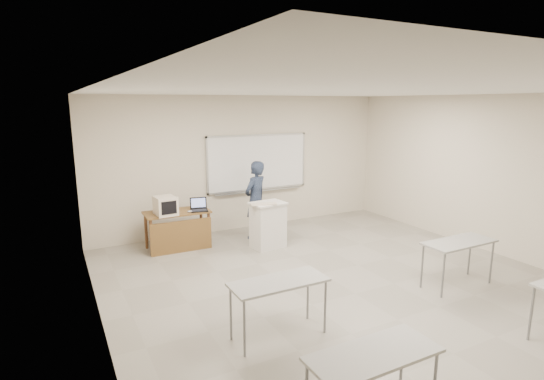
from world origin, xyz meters
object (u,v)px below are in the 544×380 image
podium (268,225)px  keyboard (264,204)px  presenter (256,200)px  laptop (198,208)px  mouse (190,211)px  instructor_desk (179,224)px  whiteboard (258,163)px  crt_monitor (165,206)px

podium → keyboard: keyboard is taller
presenter → keyboard: bearing=48.3°
laptop → mouse: size_ratio=3.27×
instructor_desk → keyboard: (1.45, -0.81, 0.42)m
mouse → keyboard: size_ratio=0.20×
instructor_desk → presenter: bearing=0.6°
mouse → presenter: 1.46m
laptop → mouse: laptop is taller
presenter → instructor_desk: bearing=-27.4°
keyboard → presenter: presenter is taller
whiteboard → keyboard: size_ratio=4.97×
whiteboard → presenter: 1.11m
podium → laptop: (-1.20, 0.68, 0.35)m
laptop → presenter: size_ratio=0.20×
laptop → presenter: (1.26, 0.01, 0.02)m
laptop → keyboard: (1.05, -0.80, 0.13)m
laptop → keyboard: bearing=-24.9°
instructor_desk → podium: podium is taller
podium → presenter: 0.78m
keyboard → podium: bearing=55.7°
mouse → podium: bearing=-11.8°
mouse → keyboard: keyboard is taller
instructor_desk → podium: bearing=-22.5°
podium → presenter: size_ratio=0.56×
podium → laptop: 1.42m
crt_monitor → presenter: size_ratio=0.26×
podium → crt_monitor: 2.02m
mouse → presenter: presenter is taller
laptop → mouse: bearing=-147.1°
keyboard → instructor_desk: bearing=167.8°
keyboard → laptop: bearing=159.9°
whiteboard → mouse: size_ratio=24.61×
keyboard → presenter: size_ratio=0.30×
crt_monitor → laptop: crt_monitor is taller
laptop → whiteboard: bearing=37.2°
crt_monitor → keyboard: size_ratio=0.86×
podium → crt_monitor: (-1.85, 0.68, 0.46)m
keyboard → presenter: 0.84m
mouse → instructor_desk: bearing=166.7°
instructor_desk → keyboard: bearing=-28.4°
whiteboard → mouse: bearing=-155.4°
whiteboard → laptop: bearing=-155.0°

